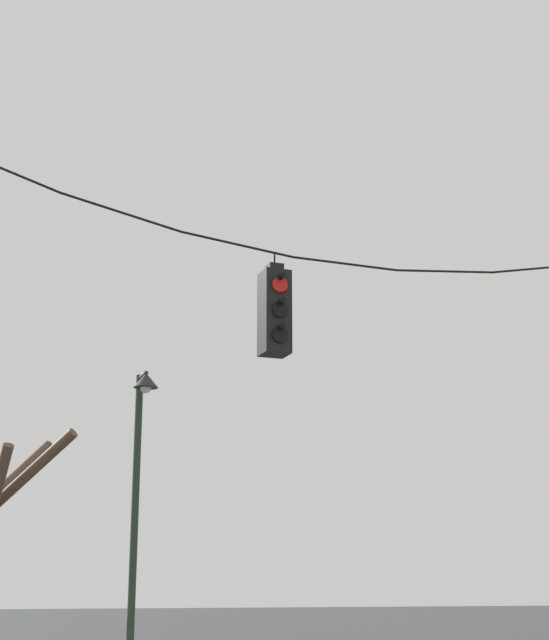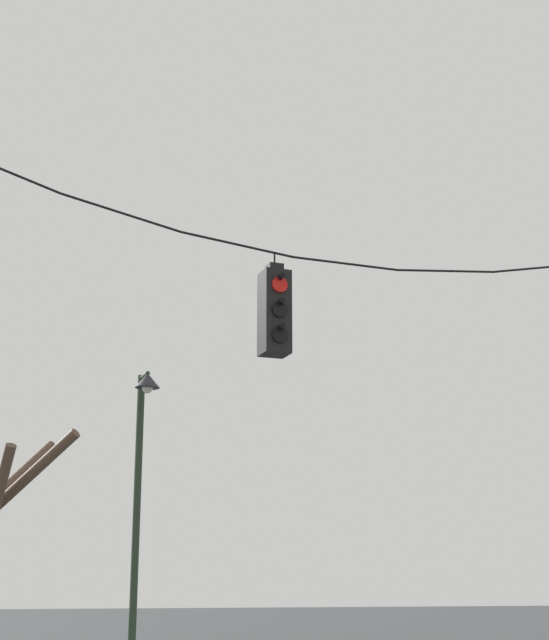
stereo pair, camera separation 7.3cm
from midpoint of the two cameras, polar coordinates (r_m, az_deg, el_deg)
name	(u,v)px [view 2 (the right image)]	position (r m, az deg, el deg)	size (l,w,h in m)	color
span_wire	(346,242)	(12.88, 4.35, 4.53)	(10.40, 0.03, 0.90)	black
traffic_light_near_left_pole	(275,312)	(12.18, 0.17, 0.48)	(0.34, 0.58, 1.32)	black
street_lamp	(140,480)	(15.93, -7.70, -9.20)	(0.40, 0.70, 5.35)	#233323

